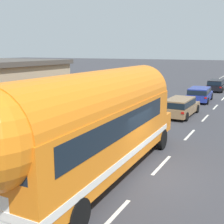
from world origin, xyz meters
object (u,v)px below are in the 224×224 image
(car_second, at_px, (200,93))
(car_third, at_px, (216,84))
(car_lead, at_px, (180,106))
(painted_bus, at_px, (93,122))

(car_second, bearing_deg, car_third, 88.29)
(car_third, bearing_deg, car_lead, -90.90)
(car_lead, height_order, car_second, same)
(painted_bus, height_order, car_third, painted_bus)
(painted_bus, xyz_separation_m, car_lead, (-0.08, 12.73, -1.51))
(painted_bus, height_order, car_second, painted_bus)
(car_lead, bearing_deg, car_second, 90.11)
(car_second, height_order, car_third, same)
(painted_bus, xyz_separation_m, car_third, (0.17, 28.77, -1.51))
(painted_bus, distance_m, car_third, 28.81)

